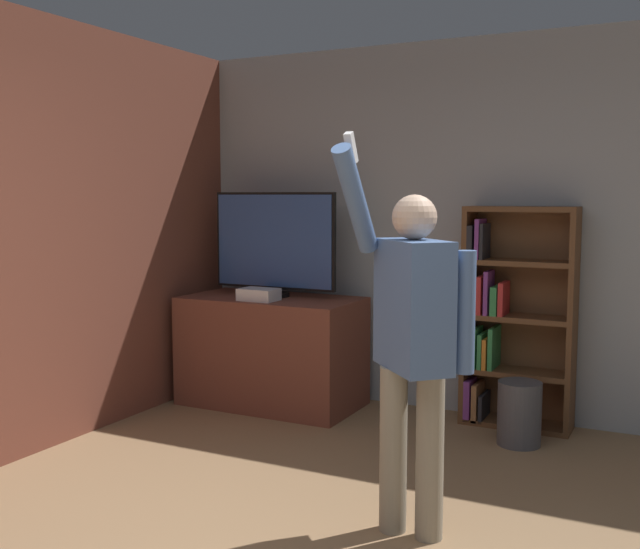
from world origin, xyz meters
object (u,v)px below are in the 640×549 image
at_px(bookshelf, 509,319).
at_px(waste_bin, 519,413).
at_px(television, 275,243).
at_px(game_console, 259,295).
at_px(person, 412,333).

distance_m(bookshelf, waste_bin, 0.69).
bearing_deg(television, game_console, -89.07).
distance_m(television, bookshelf, 1.80).
xyz_separation_m(game_console, waste_bin, (1.89, 0.09, -0.66)).
height_order(television, game_console, television).
distance_m(television, person, 2.40).
xyz_separation_m(television, person, (1.70, -1.67, -0.27)).
bearing_deg(game_console, waste_bin, 2.77).
relative_size(game_console, person, 0.15).
xyz_separation_m(television, waste_bin, (1.89, -0.15, -1.03)).
distance_m(television, game_console, 0.44).
relative_size(television, bookshelf, 0.67).
distance_m(game_console, person, 2.22).
bearing_deg(television, waste_bin, -4.52).
height_order(bookshelf, waste_bin, bookshelf).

